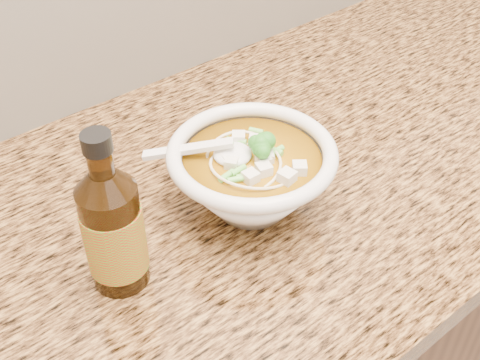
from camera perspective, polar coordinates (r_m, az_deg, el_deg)
cabinet at (r=1.23m, az=0.81°, el=-16.35°), size 4.00×0.65×0.86m
counter_slab at (r=0.89m, az=1.08°, el=-0.28°), size 4.00×0.68×0.04m
soup_bowl at (r=0.79m, az=1.09°, el=0.31°), size 0.22×0.22×0.12m
hot_sauce_bottle at (r=0.69m, az=-11.92°, el=-4.65°), size 0.08×0.08×0.21m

